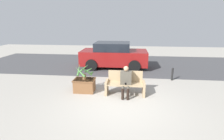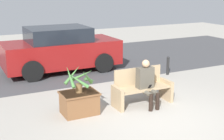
{
  "view_description": "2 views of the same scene",
  "coord_description": "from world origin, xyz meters",
  "px_view_note": "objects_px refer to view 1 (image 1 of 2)",
  "views": [
    {
      "loc": [
        0.3,
        -5.51,
        2.85
      ],
      "look_at": [
        -0.4,
        1.24,
        0.93
      ],
      "focal_mm": 28.0,
      "sensor_mm": 36.0,
      "label": 1
    },
    {
      "loc": [
        -3.98,
        -5.42,
        2.94
      ],
      "look_at": [
        -0.53,
        1.41,
        0.9
      ],
      "focal_mm": 50.0,
      "sensor_mm": 36.0,
      "label": 2
    }
  ],
  "objects_px": {
    "bench": "(125,84)",
    "parked_car": "(114,55)",
    "potted_plant": "(85,72)",
    "planter_box": "(85,85)",
    "bollard_post": "(172,74)",
    "person_seated": "(126,80)"
  },
  "relations": [
    {
      "from": "bench",
      "to": "potted_plant",
      "type": "bearing_deg",
      "value": 176.92
    },
    {
      "from": "bench",
      "to": "person_seated",
      "type": "distance_m",
      "value": 0.3
    },
    {
      "from": "potted_plant",
      "to": "person_seated",
      "type": "bearing_deg",
      "value": -9.36
    },
    {
      "from": "bench",
      "to": "bollard_post",
      "type": "distance_m",
      "value": 2.97
    },
    {
      "from": "person_seated",
      "to": "planter_box",
      "type": "distance_m",
      "value": 1.77
    },
    {
      "from": "person_seated",
      "to": "planter_box",
      "type": "bearing_deg",
      "value": 170.95
    },
    {
      "from": "person_seated",
      "to": "parked_car",
      "type": "distance_m",
      "value": 4.37
    },
    {
      "from": "planter_box",
      "to": "bollard_post",
      "type": "xyz_separation_m",
      "value": [
        3.95,
        1.84,
        0.05
      ]
    },
    {
      "from": "bench",
      "to": "parked_car",
      "type": "height_order",
      "value": "parked_car"
    },
    {
      "from": "bench",
      "to": "person_seated",
      "type": "relative_size",
      "value": 1.32
    },
    {
      "from": "person_seated",
      "to": "potted_plant",
      "type": "distance_m",
      "value": 1.72
    },
    {
      "from": "planter_box",
      "to": "potted_plant",
      "type": "relative_size",
      "value": 1.12
    },
    {
      "from": "parked_car",
      "to": "planter_box",
      "type": "bearing_deg",
      "value": -101.77
    },
    {
      "from": "bench",
      "to": "parked_car",
      "type": "xyz_separation_m",
      "value": [
        -0.85,
        4.09,
        0.37
      ]
    },
    {
      "from": "bench",
      "to": "planter_box",
      "type": "distance_m",
      "value": 1.69
    },
    {
      "from": "person_seated",
      "to": "potted_plant",
      "type": "height_order",
      "value": "person_seated"
    },
    {
      "from": "bench",
      "to": "parked_car",
      "type": "relative_size",
      "value": 0.39
    },
    {
      "from": "bollard_post",
      "to": "planter_box",
      "type": "bearing_deg",
      "value": -155.01
    },
    {
      "from": "parked_car",
      "to": "potted_plant",
      "type": "bearing_deg",
      "value": -101.39
    },
    {
      "from": "planter_box",
      "to": "bollard_post",
      "type": "distance_m",
      "value": 4.35
    },
    {
      "from": "potted_plant",
      "to": "planter_box",
      "type": "bearing_deg",
      "value": -169.87
    },
    {
      "from": "planter_box",
      "to": "potted_plant",
      "type": "xyz_separation_m",
      "value": [
        0.03,
        0.01,
        0.57
      ]
    }
  ]
}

